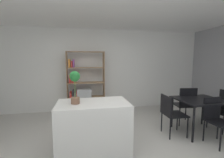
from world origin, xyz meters
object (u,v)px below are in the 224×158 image
object	(u,v)px
dining_chair_island_side	(170,111)
kitchen_island	(93,127)
dining_chair_far	(186,103)
open_bookshelf	(83,86)
dining_table	(199,103)
potted_plant_on_island	(75,84)
dining_chair_near	(216,117)

from	to	relation	value
dining_chair_island_side	kitchen_island	bearing A→B (deg)	102.92
dining_chair_far	open_bookshelf	bearing A→B (deg)	-21.78
dining_table	potted_plant_on_island	bearing A→B (deg)	-173.33
potted_plant_on_island	dining_chair_far	xyz separation A→B (m)	(2.68, 0.76, -0.67)
potted_plant_on_island	dining_chair_far	world-z (taller)	potted_plant_on_island
dining_table	dining_chair_near	bearing A→B (deg)	-90.50
dining_chair_near	dining_chair_island_side	world-z (taller)	dining_chair_near
dining_table	dining_chair_island_side	bearing A→B (deg)	179.61
kitchen_island	potted_plant_on_island	bearing A→B (deg)	-176.27
kitchen_island	potted_plant_on_island	xyz separation A→B (m)	(-0.30, -0.02, 0.79)
dining_table	dining_chair_near	size ratio (longest dim) A/B	1.09
open_bookshelf	dining_chair_island_side	world-z (taller)	open_bookshelf
kitchen_island	dining_chair_island_side	xyz separation A→B (m)	(1.69, 0.30, 0.08)
open_bookshelf	dining_chair_far	bearing A→B (deg)	-29.66
kitchen_island	dining_table	bearing A→B (deg)	7.04
potted_plant_on_island	open_bookshelf	xyz separation A→B (m)	(0.14, 2.21, -0.39)
open_bookshelf	dining_chair_far	size ratio (longest dim) A/B	1.98
potted_plant_on_island	dining_chair_near	size ratio (longest dim) A/B	0.62
dining_chair_near	dining_chair_island_side	xyz separation A→B (m)	(-0.70, 0.46, 0.00)
dining_table	dining_chair_far	bearing A→B (deg)	91.82
dining_table	dining_chair_island_side	size ratio (longest dim) A/B	1.11
potted_plant_on_island	dining_chair_near	bearing A→B (deg)	-2.96
kitchen_island	dining_table	xyz separation A→B (m)	(2.39, 0.30, 0.23)
kitchen_island	open_bookshelf	xyz separation A→B (m)	(-0.16, 2.19, 0.41)
dining_chair_near	dining_chair_island_side	size ratio (longest dim) A/B	1.02
open_bookshelf	potted_plant_on_island	bearing A→B (deg)	-93.57
open_bookshelf	dining_chair_far	xyz separation A→B (m)	(2.54, -1.45, -0.29)
potted_plant_on_island	dining_chair_island_side	xyz separation A→B (m)	(1.99, 0.32, -0.71)
kitchen_island	dining_chair_near	size ratio (longest dim) A/B	1.38
open_bookshelf	dining_table	bearing A→B (deg)	-36.56
potted_plant_on_island	dining_chair_near	world-z (taller)	potted_plant_on_island
dining_table	dining_chair_island_side	distance (m)	0.72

